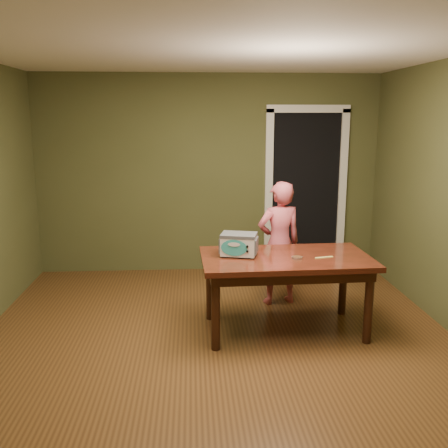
{
  "coord_description": "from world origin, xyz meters",
  "views": [
    {
      "loc": [
        -0.23,
        -4.08,
        2.04
      ],
      "look_at": [
        0.11,
        1.0,
        0.95
      ],
      "focal_mm": 40.0,
      "sensor_mm": 36.0,
      "label": 1
    }
  ],
  "objects": [
    {
      "name": "dining_table",
      "position": [
        0.66,
        0.43,
        0.65
      ],
      "size": [
        1.63,
        0.95,
        0.75
      ],
      "rotation": [
        0.0,
        0.0,
        0.03
      ],
      "color": "#3A180D",
      "rests_on": "floor"
    },
    {
      "name": "floor",
      "position": [
        0.0,
        0.0,
        0.0
      ],
      "size": [
        5.0,
        5.0,
        0.0
      ],
      "primitive_type": "plane",
      "color": "brown",
      "rests_on": "ground"
    },
    {
      "name": "doorway",
      "position": [
        1.3,
        2.78,
        1.06
      ],
      "size": [
        1.1,
        0.66,
        2.25
      ],
      "color": "black",
      "rests_on": "ground"
    },
    {
      "name": "child",
      "position": [
        0.73,
        1.18,
        0.69
      ],
      "size": [
        0.56,
        0.43,
        1.37
      ],
      "primitive_type": "imported",
      "rotation": [
        0.0,
        0.0,
        3.37
      ],
      "color": "#CC5461",
      "rests_on": "floor"
    },
    {
      "name": "baking_pan",
      "position": [
        0.75,
        0.34,
        0.76
      ],
      "size": [
        0.1,
        0.1,
        0.02
      ],
      "color": "silver",
      "rests_on": "dining_table"
    },
    {
      "name": "room_shell",
      "position": [
        0.0,
        0.0,
        1.71
      ],
      "size": [
        4.52,
        5.02,
        2.61
      ],
      "color": "#4B4E29",
      "rests_on": "ground"
    },
    {
      "name": "toy_oven",
      "position": [
        0.21,
        0.48,
        0.87
      ],
      "size": [
        0.39,
        0.31,
        0.22
      ],
      "rotation": [
        0.0,
        0.0,
        -0.24
      ],
      "color": "#4C4F54",
      "rests_on": "dining_table"
    },
    {
      "name": "spatula",
      "position": [
        1.01,
        0.36,
        0.75
      ],
      "size": [
        0.18,
        0.06,
        0.01
      ],
      "primitive_type": "cube",
      "rotation": [
        0.0,
        0.0,
        0.23
      ],
      "color": "#F3E069",
      "rests_on": "dining_table"
    }
  ]
}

